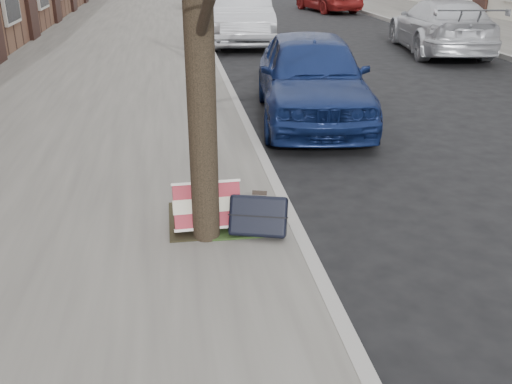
{
  "coord_description": "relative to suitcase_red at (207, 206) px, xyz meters",
  "views": [
    {
      "loc": [
        -2.33,
        -3.73,
        2.51
      ],
      "look_at": [
        -1.65,
        0.8,
        0.55
      ],
      "focal_mm": 40.0,
      "sensor_mm": 36.0,
      "label": 1
    }
  ],
  "objects": [
    {
      "name": "dirt_patch",
      "position": [
        0.07,
        0.19,
        -0.23
      ],
      "size": [
        0.85,
        0.85,
        0.02
      ],
      "primitive_type": "cube",
      "color": "black",
      "rests_on": "near_sidewalk"
    },
    {
      "name": "suitcase_navy",
      "position": [
        0.44,
        -0.2,
        -0.03
      ],
      "size": [
        0.58,
        0.43,
        0.4
      ],
      "primitive_type": "cube",
      "rotation": [
        -0.42,
        0.0,
        -0.28
      ],
      "color": "black",
      "rests_on": "near_sidewalk"
    },
    {
      "name": "far_sidewalk",
      "position": [
        9.87,
        13.99,
        -0.29
      ],
      "size": [
        4.0,
        70.0,
        0.12
      ],
      "primitive_type": "cube",
      "color": "slate",
      "rests_on": "ground"
    },
    {
      "name": "car_near_front",
      "position": [
        1.91,
        3.9,
        0.33
      ],
      "size": [
        2.08,
        4.16,
        1.36
      ],
      "primitive_type": "imported",
      "rotation": [
        0.0,
        0.0,
        -0.12
      ],
      "color": "navy",
      "rests_on": "ground"
    },
    {
      "name": "suitcase_red",
      "position": [
        0.0,
        0.0,
        0.0
      ],
      "size": [
        0.62,
        0.35,
        0.47
      ],
      "primitive_type": "cube",
      "rotation": [
        -0.42,
        0.0,
        0.04
      ],
      "color": "maroon",
      "rests_on": "near_sidewalk"
    },
    {
      "name": "near_sidewalk",
      "position": [
        -1.63,
        13.99,
        -0.29
      ],
      "size": [
        5.0,
        70.0,
        0.12
      ],
      "primitive_type": "cube",
      "color": "slate",
      "rests_on": "ground"
    },
    {
      "name": "car_near_mid",
      "position": [
        1.81,
        12.0,
        0.41
      ],
      "size": [
        1.94,
        4.75,
        1.53
      ],
      "primitive_type": "imported",
      "rotation": [
        0.0,
        0.0,
        -0.07
      ],
      "color": "#B7BAC0",
      "rests_on": "ground"
    },
    {
      "name": "ground",
      "position": [
        2.07,
        -1.01,
        -0.35
      ],
      "size": [
        120.0,
        120.0,
        0.0
      ],
      "primitive_type": "plane",
      "color": "black",
      "rests_on": "ground"
    },
    {
      "name": "car_far_front",
      "position": [
        6.72,
        9.61,
        0.32
      ],
      "size": [
        2.63,
        4.9,
        1.35
      ],
      "primitive_type": "imported",
      "rotation": [
        0.0,
        0.0,
        2.98
      ],
      "color": "#B4B6BB",
      "rests_on": "ground"
    }
  ]
}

